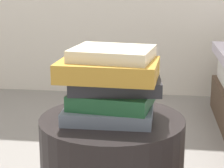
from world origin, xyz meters
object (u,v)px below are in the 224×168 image
object	(u,v)px
book_charcoal	(115,85)
book_ochre	(108,70)
book_slate	(109,113)
book_cream	(113,54)
book_forest	(111,98)

from	to	relation	value
book_charcoal	book_ochre	world-z (taller)	book_ochre
book_slate	book_cream	xyz separation A→B (m)	(0.01, 0.02, 0.18)
book_slate	book_cream	bearing A→B (deg)	65.64
book_forest	book_charcoal	bearing A→B (deg)	-22.85
book_forest	book_charcoal	distance (m)	0.05
book_forest	book_cream	xyz separation A→B (m)	(0.01, 0.00, 0.14)
book_ochre	book_cream	world-z (taller)	book_cream
book_forest	book_charcoal	xyz separation A→B (m)	(0.01, -0.01, 0.04)
book_charcoal	book_ochre	xyz separation A→B (m)	(-0.02, -0.01, 0.05)
book_charcoal	book_cream	size ratio (longest dim) A/B	1.16
book_cream	book_charcoal	bearing A→B (deg)	-45.75
book_charcoal	book_ochre	bearing A→B (deg)	-163.92
book_charcoal	book_cream	bearing A→B (deg)	120.64
book_slate	book_charcoal	bearing A→B (deg)	24.07
book_forest	book_charcoal	world-z (taller)	book_charcoal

